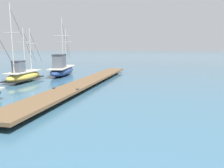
% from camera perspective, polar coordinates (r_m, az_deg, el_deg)
% --- Properties ---
extents(floating_dock, '(2.68, 21.62, 0.53)m').
position_cam_1_polar(floating_dock, '(18.26, -6.10, 0.78)').
color(floating_dock, brown).
rests_on(floating_dock, ground).
extents(fishing_boat_0, '(1.88, 5.68, 6.57)m').
position_cam_1_polar(fishing_boat_0, '(21.59, -21.60, 2.16)').
color(fishing_boat_0, gold).
rests_on(fishing_boat_0, ground).
extents(fishing_boat_2, '(3.42, 7.58, 6.26)m').
position_cam_1_polar(fishing_boat_2, '(25.39, -12.64, 3.78)').
color(fishing_boat_2, navy).
rests_on(fishing_boat_2, ground).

